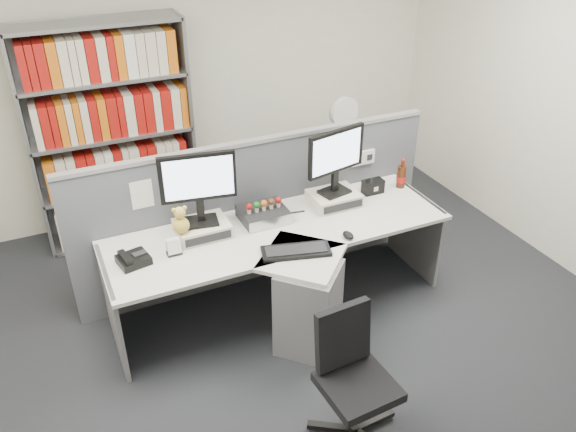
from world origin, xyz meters
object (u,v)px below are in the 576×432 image
monitor_right (336,156)px  desk (291,273)px  desk_fan (343,116)px  keyboard (296,251)px  speaker (373,186)px  desktop_pc (263,214)px  monitor_left (198,183)px  desk_phone (133,259)px  cola_bottle (401,177)px  desk_calendar (174,248)px  office_chair (352,374)px  filing_cabinet (340,177)px  shelving_unit (112,139)px  mouse (348,235)px

monitor_right → desk: bearing=-145.4°
desk → desk_fan: desk_fan is taller
keyboard → speaker: bearing=29.2°
desktop_pc → monitor_left: bearing=-179.0°
desk_phone → cola_bottle: size_ratio=0.91×
monitor_left → desk_calendar: monitor_left is taller
monitor_right → speaker: monitor_right is taller
desk_phone → desk_calendar: bearing=-1.7°
desk_phone → office_chair: office_chair is taller
cola_bottle → office_chair: bearing=-131.6°
desk → filing_cabinet: size_ratio=3.71×
keyboard → filing_cabinet: size_ratio=0.73×
desk_calendar → speaker: size_ratio=0.73×
monitor_left → keyboard: 0.84m
desk → keyboard: 0.31m
cola_bottle → filing_cabinet: cola_bottle is taller
desk → monitor_right: 0.96m
cola_bottle → shelving_unit: size_ratio=0.13×
keyboard → desk_phone: 1.12m
filing_cabinet → desk_fan: size_ratio=1.40×
monitor_left → shelving_unit: size_ratio=0.27×
mouse → monitor_right: bearing=73.3°
speaker → cola_bottle: 0.27m
desk_phone → office_chair: (0.99, -1.29, -0.29)m
shelving_unit → desk: bearing=-64.0°
monitor_left → desk_phone: bearing=-163.8°
monitor_right → desk_calendar: bearing=-173.0°
desk_phone → desk_fan: 2.58m
desk → speaker: (0.94, 0.41, 0.32)m
desk → monitor_left: (-0.54, 0.38, 0.69)m
desktop_pc → desk_calendar: desk_calendar is taller
monitor_left → monitor_right: bearing=-0.0°
desk_calendar → speaker: bearing=6.4°
monitor_left → shelving_unit: 1.52m
desk_calendar → desk_fan: (2.00, 1.18, 0.24)m
keyboard → desk_fan: 1.97m
monitor_right → speaker: bearing=4.6°
desktop_pc → shelving_unit: 1.70m
shelving_unit → office_chair: shelving_unit is taller
desktop_pc → desk_phone: desktop_pc is taller
cola_bottle → office_chair: size_ratio=0.30×
speaker → monitor_right: bearing=-175.4°
keyboard → shelving_unit: 2.17m
desk_phone → cola_bottle: bearing=4.5°
monitor_left → office_chair: monitor_left is taller
shelving_unit → filing_cabinet: size_ratio=2.86×
keyboard → office_chair: 0.99m
desktop_pc → desk_calendar: (-0.75, -0.17, 0.01)m
desk → desktop_pc: bearing=97.7°
monitor_right → keyboard: (-0.58, -0.51, -0.40)m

